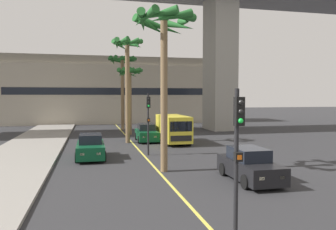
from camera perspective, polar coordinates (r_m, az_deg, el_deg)
lane_stripe_center at (r=25.41m, az=-5.17°, el=-5.84°), size 0.14×56.00×0.01m
pier_building_backdrop at (r=51.94m, az=-9.36°, el=4.09°), size 33.25×8.04×9.80m
car_queue_front at (r=16.32m, az=13.80°, el=-8.45°), size 1.87×4.12×1.56m
car_queue_second at (r=29.66m, az=-3.70°, el=-3.14°), size 1.95×4.16×1.56m
car_queue_third at (r=22.04m, az=-13.16°, el=-5.42°), size 1.84×4.10×1.56m
delivery_van at (r=28.31m, az=0.88°, el=-2.28°), size 2.17×5.25×2.36m
traffic_light_median_near at (r=8.99m, az=11.86°, el=-5.03°), size 0.24×0.37×4.20m
traffic_light_median_far at (r=22.39m, az=-3.40°, el=-0.08°), size 0.24×0.37×4.20m
palm_tree_near_median at (r=28.83m, az=-6.96°, el=9.60°), size 2.77×2.77×9.01m
palm_tree_mid_median at (r=40.59m, az=-7.85°, el=7.91°), size 3.52×3.54×8.89m
palm_tree_far_median at (r=17.70m, az=-0.71°, el=13.23°), size 3.41×3.46×8.45m
palm_tree_farthest_median at (r=35.00m, az=-6.61°, el=6.15°), size 2.80×2.80×7.08m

